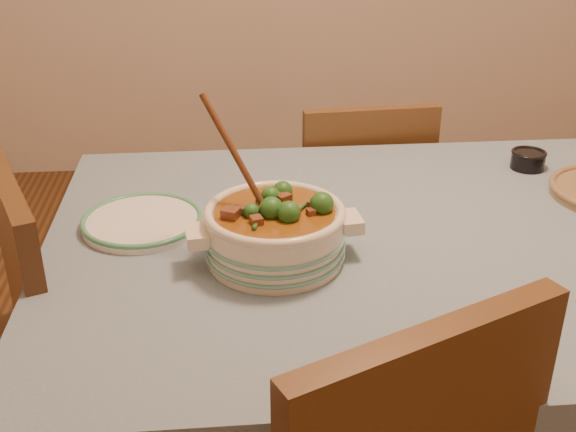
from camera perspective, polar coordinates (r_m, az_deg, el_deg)
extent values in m
cube|color=brown|center=(1.60, 11.77, -2.45)|extent=(1.60, 1.00, 0.05)
cube|color=gray|center=(1.58, 11.87, -1.56)|extent=(1.68, 1.08, 0.01)
cylinder|color=brown|center=(2.11, -12.10, -6.53)|extent=(0.07, 0.07, 0.70)
cylinder|color=beige|center=(1.43, -1.03, -1.59)|extent=(0.30, 0.30, 0.11)
torus|color=beige|center=(1.41, -1.05, 0.32)|extent=(0.28, 0.28, 0.02)
cube|color=beige|center=(1.46, 4.89, -0.47)|extent=(0.05, 0.08, 0.03)
cube|color=beige|center=(1.41, -7.17, -1.60)|extent=(0.05, 0.08, 0.03)
cylinder|color=brown|center=(1.41, -1.05, 0.07)|extent=(0.24, 0.24, 0.02)
cylinder|color=white|center=(1.61, -11.43, -0.50)|extent=(0.30, 0.30, 0.02)
torus|color=#449768|center=(1.61, -11.45, -0.24)|extent=(0.26, 0.26, 0.01)
cylinder|color=black|center=(1.97, 18.43, 4.18)|extent=(0.10, 0.10, 0.04)
torus|color=black|center=(1.96, 18.52, 4.77)|extent=(0.09, 0.09, 0.01)
cylinder|color=black|center=(1.97, 18.48, 4.53)|extent=(0.07, 0.07, 0.01)
cube|color=brown|center=(2.39, 5.07, 0.10)|extent=(0.42, 0.42, 0.04)
cube|color=brown|center=(2.14, 6.42, 3.06)|extent=(0.40, 0.06, 0.42)
cylinder|color=brown|center=(2.67, 7.58, -2.11)|extent=(0.04, 0.04, 0.42)
cylinder|color=brown|center=(2.60, 0.37, -2.69)|extent=(0.04, 0.04, 0.42)
cylinder|color=brown|center=(2.39, 9.80, -5.96)|extent=(0.04, 0.04, 0.42)
cylinder|color=brown|center=(2.32, 1.75, -6.75)|extent=(0.04, 0.04, 0.42)
cube|color=brown|center=(1.64, -20.14, -4.64)|extent=(0.20, 0.40, 0.45)
cylinder|color=brown|center=(2.04, -19.28, -13.21)|extent=(0.04, 0.04, 0.45)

